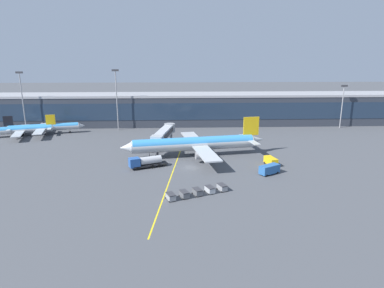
{
  "coord_description": "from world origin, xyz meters",
  "views": [
    {
      "loc": [
        -3.6,
        -88.14,
        29.7
      ],
      "look_at": [
        0.65,
        9.28,
        4.5
      ],
      "focal_mm": 30.87,
      "sensor_mm": 36.0,
      "label": 1
    }
  ],
  "objects": [
    {
      "name": "commuter_jet_near",
      "position": [
        -66.54,
        41.77,
        2.61
      ],
      "size": [
        30.27,
        24.3,
        8.02
      ],
      "color": "#B2B7BC",
      "rests_on": "ground_plane"
    },
    {
      "name": "apron_light_mast_0",
      "position": [
        68.34,
        52.65,
        11.31
      ],
      "size": [
        2.8,
        0.5,
        18.84
      ],
      "color": "gray",
      "rests_on": "ground_plane"
    },
    {
      "name": "baggage_cart_1",
      "position": [
        -2.37,
        -20.49,
        0.78
      ],
      "size": [
        2.43,
        3.03,
        1.48
      ],
      "color": "#595B60",
      "rests_on": "ground_plane"
    },
    {
      "name": "terminal_building",
      "position": [
        2.36,
        64.61,
        7.12
      ],
      "size": [
        199.17,
        18.33,
        14.19
      ],
      "color": "#2D333D",
      "rests_on": "ground_plane"
    },
    {
      "name": "apron_light_mast_1",
      "position": [
        -68.34,
        52.65,
        14.38
      ],
      "size": [
        2.8,
        0.5,
        24.74
      ],
      "color": "gray",
      "rests_on": "ground_plane"
    },
    {
      "name": "fuel_tanker",
      "position": [
        -12.74,
        0.46,
        1.75
      ],
      "size": [
        10.94,
        6.42,
        3.25
      ],
      "color": "#232326",
      "rests_on": "ground_plane"
    },
    {
      "name": "apron_light_mast_2",
      "position": [
        -29.29,
        52.65,
        14.8
      ],
      "size": [
        2.8,
        0.5,
        25.56
      ],
      "color": "gray",
      "rests_on": "ground_plane"
    },
    {
      "name": "baggage_cart_4",
      "position": [
        6.51,
        -16.84,
        0.78
      ],
      "size": [
        2.43,
        3.03,
        1.48
      ],
      "color": "gray",
      "rests_on": "ground_plane"
    },
    {
      "name": "crew_van",
      "position": [
        23.01,
        1.21,
        1.31
      ],
      "size": [
        3.07,
        5.32,
        2.3
      ],
      "color": "yellow",
      "rests_on": "ground_plane"
    },
    {
      "name": "jet_bridge",
      "position": [
        -8.23,
        21.67,
        5.08
      ],
      "size": [
        7.51,
        22.99,
        6.78
      ],
      "color": "#B2B7BC",
      "rests_on": "ground_plane"
    },
    {
      "name": "main_airliner",
      "position": [
        1.58,
        11.33,
        4.08
      ],
      "size": [
        45.82,
        36.63,
        11.84
      ],
      "color": "#B2B7BC",
      "rests_on": "ground_plane"
    },
    {
      "name": "baggage_cart_0",
      "position": [
        -5.33,
        -21.7,
        0.78
      ],
      "size": [
        2.43,
        3.03,
        1.48
      ],
      "color": "gray",
      "rests_on": "ground_plane"
    },
    {
      "name": "baggage_cart_3",
      "position": [
        3.55,
        -18.06,
        0.78
      ],
      "size": [
        2.43,
        3.03,
        1.48
      ],
      "color": "#B2B7BC",
      "rests_on": "ground_plane"
    },
    {
      "name": "commuter_jet_far",
      "position": [
        -57.87,
        45.16,
        2.88
      ],
      "size": [
        31.25,
        25.15,
        8.08
      ],
      "color": "#B2B7BC",
      "rests_on": "ground_plane"
    },
    {
      "name": "baggage_cart_2",
      "position": [
        0.59,
        -19.27,
        0.78
      ],
      "size": [
        2.43,
        3.03,
        1.48
      ],
      "color": "#595B60",
      "rests_on": "ground_plane"
    },
    {
      "name": "apron_lead_in_line",
      "position": [
        -4.56,
        2.0,
        0.0
      ],
      "size": [
        8.9,
        79.57,
        0.01
      ],
      "primitive_type": "cube",
      "rotation": [
        0.0,
        0.0,
        -0.11
      ],
      "color": "yellow",
      "rests_on": "ground_plane"
    },
    {
      "name": "ground_plane",
      "position": [
        0.0,
        0.0,
        0.0
      ],
      "size": [
        700.0,
        700.0,
        0.0
      ],
      "primitive_type": "plane",
      "color": "#47494F"
    },
    {
      "name": "lavatory_truck",
      "position": [
        20.66,
        -6.09,
        1.42
      ],
      "size": [
        6.15,
        4.99,
        2.5
      ],
      "color": "#285B9E",
      "rests_on": "ground_plane"
    }
  ]
}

